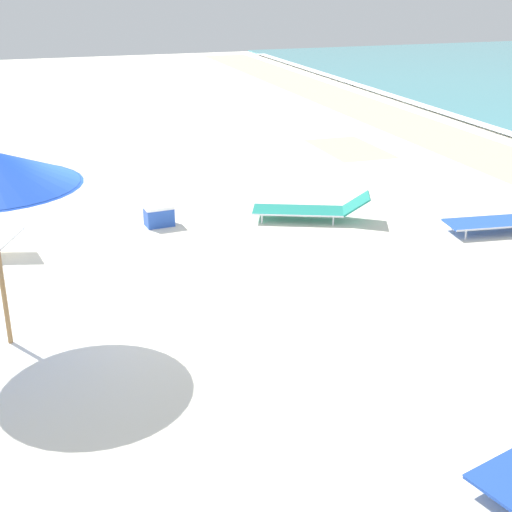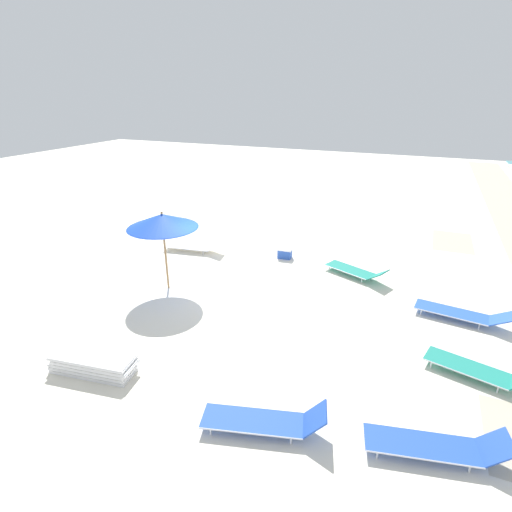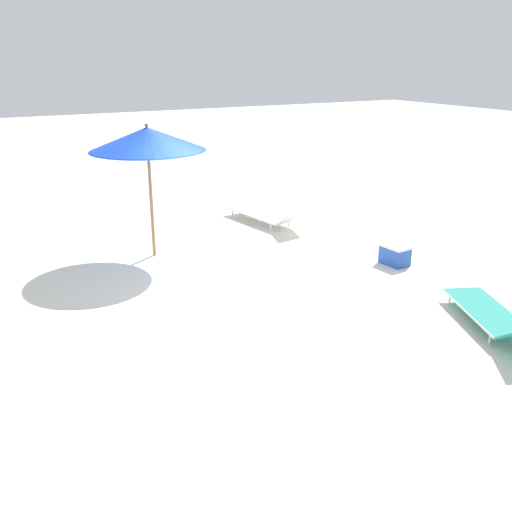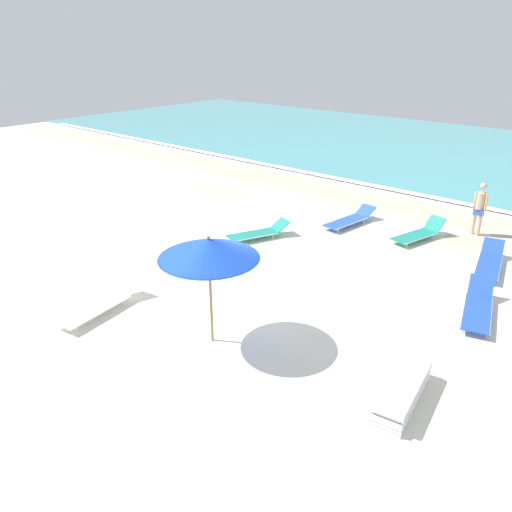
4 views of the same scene
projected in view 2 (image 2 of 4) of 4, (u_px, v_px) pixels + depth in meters
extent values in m
cube|color=silver|center=(236.00, 289.00, 12.51)|extent=(60.00, 60.00, 0.16)
cube|color=#B8AE96|center=(453.00, 241.00, 16.14)|extent=(2.53, 1.48, 0.00)
cylinder|color=#9E7547|center=(166.00, 255.00, 11.98)|extent=(0.06, 0.06, 2.18)
cone|color=blue|center=(162.00, 221.00, 11.56)|extent=(2.08, 2.08, 0.41)
cylinder|color=#13359C|center=(163.00, 227.00, 11.64)|extent=(2.02, 2.02, 0.01)
sphere|color=#9E7547|center=(162.00, 213.00, 11.47)|extent=(0.07, 0.07, 0.07)
cube|color=white|center=(93.00, 369.00, 8.71)|extent=(0.85, 1.87, 0.03)
cube|color=silver|center=(94.00, 370.00, 8.72)|extent=(0.87, 1.90, 0.04)
cube|color=white|center=(93.00, 366.00, 8.68)|extent=(0.85, 1.87, 0.03)
cube|color=silver|center=(93.00, 367.00, 8.69)|extent=(0.87, 1.90, 0.04)
cube|color=white|center=(92.00, 363.00, 8.64)|extent=(0.85, 1.87, 0.03)
cube|color=silver|center=(92.00, 364.00, 8.65)|extent=(0.87, 1.90, 0.04)
cube|color=white|center=(95.00, 360.00, 8.59)|extent=(0.85, 1.87, 0.03)
cube|color=silver|center=(95.00, 361.00, 8.60)|extent=(0.87, 1.90, 0.04)
cube|color=white|center=(92.00, 357.00, 8.57)|extent=(0.85, 1.87, 0.03)
cube|color=silver|center=(92.00, 358.00, 8.58)|extent=(0.87, 1.90, 0.04)
cube|color=#1E8475|center=(350.00, 269.00, 13.23)|extent=(1.19, 1.72, 0.03)
cylinder|color=silver|center=(355.00, 267.00, 13.42)|extent=(0.66, 1.50, 0.03)
cylinder|color=silver|center=(344.00, 272.00, 13.04)|extent=(0.66, 1.50, 0.03)
cube|color=#1E8475|center=(378.00, 275.00, 12.48)|extent=(0.71, 0.66, 0.34)
cylinder|color=silver|center=(338.00, 264.00, 13.85)|extent=(0.03, 0.03, 0.16)
cylinder|color=silver|center=(329.00, 269.00, 13.52)|extent=(0.03, 0.03, 0.16)
cylinder|color=silver|center=(370.00, 276.00, 13.01)|extent=(0.03, 0.03, 0.16)
cylinder|color=silver|center=(362.00, 280.00, 12.68)|extent=(0.03, 0.03, 0.16)
cube|color=blue|center=(252.00, 420.00, 7.21)|extent=(1.05, 1.93, 0.03)
cylinder|color=silver|center=(255.00, 408.00, 7.48)|extent=(0.50, 1.78, 0.03)
cylinder|color=silver|center=(250.00, 434.00, 6.94)|extent=(0.50, 1.78, 0.03)
cube|color=blue|center=(315.00, 419.00, 6.99)|extent=(0.66, 0.54, 0.42)
cylinder|color=silver|center=(217.00, 410.00, 7.57)|extent=(0.03, 0.03, 0.16)
cylinder|color=silver|center=(211.00, 431.00, 7.10)|extent=(0.03, 0.03, 0.16)
cylinder|color=silver|center=(293.00, 418.00, 7.39)|extent=(0.03, 0.03, 0.16)
cylinder|color=silver|center=(291.00, 440.00, 6.92)|extent=(0.03, 0.03, 0.16)
cube|color=blue|center=(451.00, 312.00, 10.73)|extent=(0.83, 1.87, 0.03)
cylinder|color=silver|center=(452.00, 307.00, 10.97)|extent=(0.26, 1.79, 0.03)
cylinder|color=silver|center=(450.00, 317.00, 10.49)|extent=(0.26, 1.79, 0.03)
cube|color=blue|center=(501.00, 318.00, 10.14)|extent=(0.63, 0.56, 0.31)
cylinder|color=silver|center=(424.00, 304.00, 11.29)|extent=(0.03, 0.03, 0.16)
cylinder|color=silver|center=(421.00, 312.00, 10.89)|extent=(0.03, 0.03, 0.16)
cylinder|color=silver|center=(480.00, 317.00, 10.64)|extent=(0.03, 0.03, 0.16)
cylinder|color=silver|center=(479.00, 326.00, 10.23)|extent=(0.03, 0.03, 0.16)
cube|color=blue|center=(420.00, 444.00, 6.72)|extent=(0.98, 1.93, 0.03)
cylinder|color=silver|center=(417.00, 431.00, 7.00)|extent=(0.42, 1.81, 0.03)
cylinder|color=silver|center=(424.00, 459.00, 6.45)|extent=(0.42, 1.81, 0.03)
cube|color=blue|center=(496.00, 447.00, 6.46)|extent=(0.66, 0.55, 0.38)
cylinder|color=silver|center=(375.00, 431.00, 7.11)|extent=(0.03, 0.03, 0.16)
cylinder|color=silver|center=(377.00, 454.00, 6.65)|extent=(0.03, 0.03, 0.16)
cylinder|color=silver|center=(461.00, 443.00, 6.87)|extent=(0.03, 0.03, 0.16)
cylinder|color=silver|center=(470.00, 468.00, 6.41)|extent=(0.03, 0.03, 0.16)
cube|color=#1E8475|center=(467.00, 367.00, 8.61)|extent=(1.01, 1.77, 0.03)
cylinder|color=silver|center=(470.00, 360.00, 8.82)|extent=(0.45, 1.62, 0.03)
cylinder|color=silver|center=(463.00, 374.00, 8.39)|extent=(0.45, 1.62, 0.03)
cylinder|color=silver|center=(437.00, 353.00, 9.19)|extent=(0.03, 0.03, 0.16)
cylinder|color=silver|center=(431.00, 364.00, 8.82)|extent=(0.03, 0.03, 0.16)
cylinder|color=silver|center=(502.00, 376.00, 8.46)|extent=(0.03, 0.03, 0.16)
cylinder|color=silver|center=(498.00, 389.00, 8.09)|extent=(0.03, 0.03, 0.16)
cube|color=white|center=(188.00, 246.00, 15.16)|extent=(0.87, 1.89, 0.03)
cylinder|color=silver|center=(191.00, 244.00, 15.43)|extent=(0.30, 1.81, 0.03)
cylinder|color=silver|center=(185.00, 249.00, 14.89)|extent=(0.30, 1.81, 0.03)
cube|color=white|center=(216.00, 245.00, 14.84)|extent=(0.64, 0.54, 0.35)
cylinder|color=silver|center=(174.00, 245.00, 15.59)|extent=(0.03, 0.03, 0.16)
cylinder|color=silver|center=(168.00, 249.00, 15.13)|extent=(0.03, 0.03, 0.16)
cylinder|color=silver|center=(208.00, 248.00, 15.26)|extent=(0.03, 0.03, 0.16)
cylinder|color=silver|center=(203.00, 253.00, 14.81)|extent=(0.03, 0.03, 0.16)
cube|color=blue|center=(285.00, 254.00, 14.52)|extent=(0.38, 0.51, 0.32)
cube|color=white|center=(285.00, 249.00, 14.45)|extent=(0.39, 0.53, 0.05)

